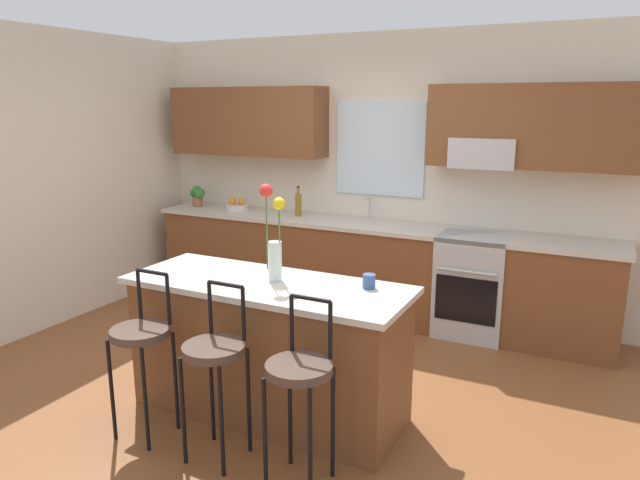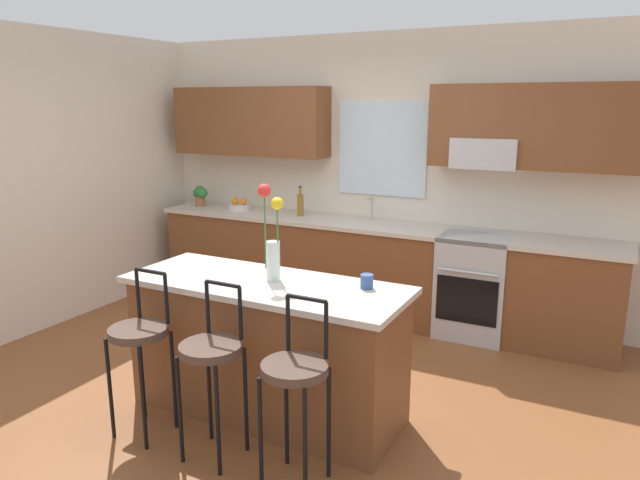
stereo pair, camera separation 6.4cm
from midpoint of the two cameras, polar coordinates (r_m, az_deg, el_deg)
ground_plane at (r=4.46m, az=-4.47°, el=-14.00°), size 14.00×14.00×0.00m
wall_left at (r=5.96m, az=-24.85°, el=5.40°), size 0.12×4.60×2.70m
back_wall_assembly at (r=5.77m, az=5.71°, el=7.94°), size 5.60×0.50×2.70m
counter_run at (r=5.71m, az=4.26°, el=-2.78°), size 4.56×0.64×0.92m
sink_faucet at (r=5.72m, az=4.52°, el=3.37°), size 0.02×0.13×0.23m
oven_range at (r=5.40m, az=14.46°, el=-4.19°), size 0.60×0.64×0.92m
kitchen_island at (r=3.93m, az=-5.57°, el=-10.48°), size 1.87×0.72×0.92m
bar_stool_near at (r=3.77m, az=-17.54°, el=-9.28°), size 0.36×0.36×1.04m
bar_stool_middle at (r=3.44m, az=-10.78°, el=-11.16°), size 0.36×0.36×1.04m
bar_stool_far at (r=3.16m, az=-2.59°, el=-13.22°), size 0.36×0.36×1.04m
flower_vase at (r=3.72m, az=-5.04°, el=0.12°), size 0.17×0.10×0.63m
mug_ceramic at (r=3.63m, az=4.32°, el=-4.05°), size 0.08×0.08×0.09m
fruit_bowl_oranges at (r=6.31m, az=-8.43°, el=3.30°), size 0.24×0.24×0.13m
bottle_olive_oil at (r=5.90m, az=-2.44°, el=3.52°), size 0.06×0.06×0.31m
potted_plant_small at (r=6.60m, az=-12.19°, el=4.37°), size 0.19×0.13×0.23m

